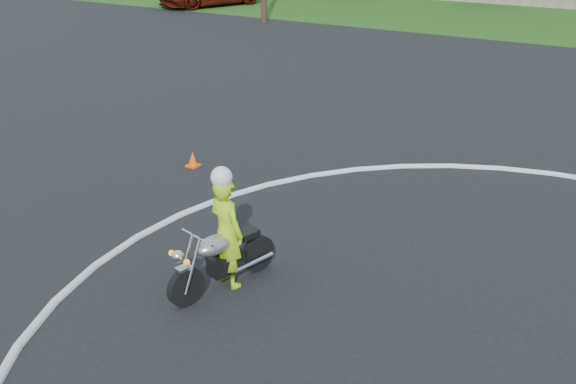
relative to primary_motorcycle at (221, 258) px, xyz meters
The scene contains 2 objects.
primary_motorcycle is the anchor object (origin of this frame).
rider_primary_grp 0.40m from the primary_motorcycle, 87.68° to the left, with size 0.64×0.51×1.71m.
Camera 1 is at (0.42, -3.38, 4.68)m, focal length 40.00 mm.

